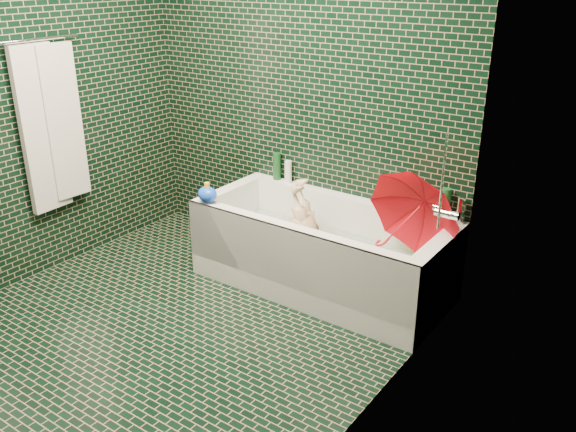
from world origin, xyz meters
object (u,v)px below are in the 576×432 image
Objects in this scene: bath_toy at (207,194)px; child at (310,240)px; umbrella at (405,222)px; rubber_duck at (422,206)px; bathtub at (321,258)px.

child is at bearing 7.68° from bath_toy.
bath_toy is (-0.62, -0.33, 0.30)m from child.
rubber_duck is (-0.04, 0.34, -0.02)m from umbrella.
child is at bearing 166.92° from bathtub.
bathtub is 2.08× the size of child.
child is 0.74m from umbrella.
child is 6.44× the size of rubber_duck.
rubber_duck is at bearing 109.36° from umbrella.
rubber_duck reaches higher than bathtub.
bath_toy is (-0.72, -0.30, 0.40)m from bathtub.
rubber_duck is at bearing 34.14° from bathtub.
umbrella is 4.58× the size of rubber_duck.
umbrella is 1.34m from bath_toy.
bathtub is 0.14m from child.
child is 0.76m from bath_toy.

